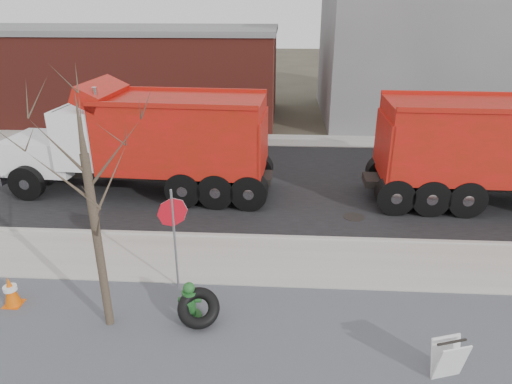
# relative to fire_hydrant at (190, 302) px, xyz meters

# --- Properties ---
(ground) EXTENTS (120.00, 120.00, 0.00)m
(ground) POSITION_rel_fire_hydrant_xyz_m (1.44, 2.26, -0.43)
(ground) COLOR #383328
(ground) RESTS_ON ground
(gravel_verge) EXTENTS (60.00, 5.00, 0.03)m
(gravel_verge) POSITION_rel_fire_hydrant_xyz_m (1.44, -1.24, -0.41)
(gravel_verge) COLOR slate
(gravel_verge) RESTS_ON ground
(sidewalk) EXTENTS (60.00, 2.50, 0.06)m
(sidewalk) POSITION_rel_fire_hydrant_xyz_m (1.44, 2.51, -0.40)
(sidewalk) COLOR #9E9B93
(sidewalk) RESTS_ON ground
(curb) EXTENTS (60.00, 0.15, 0.11)m
(curb) POSITION_rel_fire_hydrant_xyz_m (1.44, 3.81, -0.37)
(curb) COLOR #9E9B93
(curb) RESTS_ON ground
(road) EXTENTS (60.00, 9.40, 0.02)m
(road) POSITION_rel_fire_hydrant_xyz_m (1.44, 8.56, -0.42)
(road) COLOR black
(road) RESTS_ON ground
(far_sidewalk) EXTENTS (60.00, 2.00, 0.06)m
(far_sidewalk) POSITION_rel_fire_hydrant_xyz_m (1.44, 14.26, -0.40)
(far_sidewalk) COLOR #9E9B93
(far_sidewalk) RESTS_ON ground
(building_grey) EXTENTS (12.00, 10.00, 8.00)m
(building_grey) POSITION_rel_fire_hydrant_xyz_m (10.44, 20.26, 3.57)
(building_grey) COLOR gray
(building_grey) RESTS_ON ground
(building_brick) EXTENTS (20.20, 8.20, 5.30)m
(building_brick) POSITION_rel_fire_hydrant_xyz_m (-8.56, 19.26, 2.23)
(building_brick) COLOR maroon
(building_brick) RESTS_ON ground
(bare_tree) EXTENTS (3.20, 3.20, 5.20)m
(bare_tree) POSITION_rel_fire_hydrant_xyz_m (-1.76, -0.34, 2.87)
(bare_tree) COLOR #382D23
(bare_tree) RESTS_ON ground
(fire_hydrant) EXTENTS (0.52, 0.51, 0.93)m
(fire_hydrant) POSITION_rel_fire_hydrant_xyz_m (0.00, 0.00, 0.00)
(fire_hydrant) COLOR #2C6A28
(fire_hydrant) RESTS_ON ground
(truck_tire) EXTENTS (1.08, 1.04, 0.79)m
(truck_tire) POSITION_rel_fire_hydrant_xyz_m (0.24, -0.20, -0.01)
(truck_tire) COLOR black
(truck_tire) RESTS_ON ground
(stop_sign) EXTENTS (0.66, 0.37, 2.69)m
(stop_sign) POSITION_rel_fire_hydrant_xyz_m (-0.53, 1.12, 1.41)
(stop_sign) COLOR gray
(stop_sign) RESTS_ON ground
(sandwich_board) EXTENTS (0.70, 0.55, 0.85)m
(sandwich_board) POSITION_rel_fire_hydrant_xyz_m (5.23, -1.50, 0.03)
(sandwich_board) COLOR white
(sandwich_board) RESTS_ON ground
(traffic_cone_far) EXTENTS (0.41, 0.41, 0.78)m
(traffic_cone_far) POSITION_rel_fire_hydrant_xyz_m (-4.29, 0.18, -0.04)
(traffic_cone_far) COLOR #E45707
(traffic_cone_far) RESTS_ON ground
(dump_truck_red_a) EXTENTS (10.28, 2.98, 4.08)m
(dump_truck_red_a) POSITION_rel_fire_hydrant_xyz_m (9.76, 6.93, 1.64)
(dump_truck_red_a) COLOR black
(dump_truck_red_a) RESTS_ON ground
(dump_truck_red_b) EXTENTS (9.83, 3.25, 4.06)m
(dump_truck_red_b) POSITION_rel_fire_hydrant_xyz_m (-2.86, 7.25, 1.64)
(dump_truck_red_b) COLOR black
(dump_truck_red_b) RESTS_ON ground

